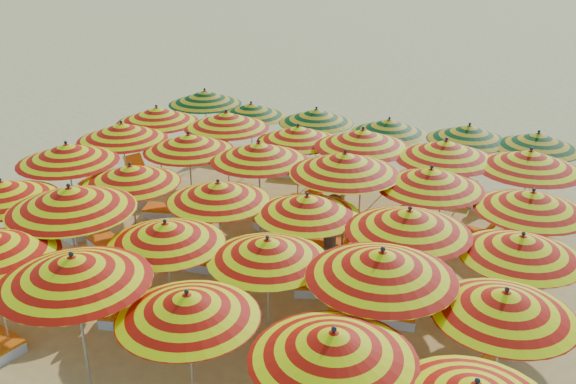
# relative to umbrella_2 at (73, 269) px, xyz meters

# --- Properties ---
(ground) EXTENTS (120.00, 120.00, 0.00)m
(ground) POSITION_rel_umbrella_2_xyz_m (1.16, 5.15, -2.28)
(ground) COLOR #EDC969
(ground) RESTS_ON ground
(umbrella_2) EXTENTS (2.62, 2.62, 2.59)m
(umbrella_2) POSITION_rel_umbrella_2_xyz_m (0.00, 0.00, 0.00)
(umbrella_2) COLOR silver
(umbrella_2) RESTS_ON ground
(umbrella_3) EXTENTS (2.22, 2.22, 2.32)m
(umbrella_3) POSITION_rel_umbrella_2_xyz_m (1.98, 0.15, -0.24)
(umbrella_3) COLOR silver
(umbrella_3) RESTS_ON ground
(umbrella_4) EXTENTS (2.62, 2.62, 2.44)m
(umbrella_4) POSITION_rel_umbrella_2_xyz_m (4.33, -0.00, -0.14)
(umbrella_4) COLOR silver
(umbrella_4) RESTS_ON ground
(umbrella_6) EXTENTS (2.72, 2.72, 2.42)m
(umbrella_6) POSITION_rel_umbrella_2_xyz_m (-3.80, 2.16, -0.15)
(umbrella_6) COLOR silver
(umbrella_6) RESTS_ON ground
(umbrella_7) EXTENTS (2.73, 2.73, 2.66)m
(umbrella_7) POSITION_rel_umbrella_2_xyz_m (-1.85, 2.04, 0.06)
(umbrella_7) COLOR silver
(umbrella_7) RESTS_ON ground
(umbrella_8) EXTENTS (2.60, 2.60, 2.32)m
(umbrella_8) POSITION_rel_umbrella_2_xyz_m (0.32, 2.04, -0.24)
(umbrella_8) COLOR silver
(umbrella_8) RESTS_ON ground
(umbrella_9) EXTENTS (2.26, 2.26, 2.28)m
(umbrella_9) POSITION_rel_umbrella_2_xyz_m (2.27, 2.28, -0.27)
(umbrella_9) COLOR silver
(umbrella_9) RESTS_ON ground
(umbrella_10) EXTENTS (3.21, 3.21, 2.60)m
(umbrella_10) POSITION_rel_umbrella_2_xyz_m (4.37, 2.10, 0.01)
(umbrella_10) COLOR silver
(umbrella_10) RESTS_ON ground
(umbrella_11) EXTENTS (2.40, 2.40, 2.33)m
(umbrella_11) POSITION_rel_umbrella_2_xyz_m (6.27, 2.12, -0.23)
(umbrella_11) COLOR silver
(umbrella_11) RESTS_ON ground
(umbrella_12) EXTENTS (2.67, 2.67, 2.54)m
(umbrella_12) POSITION_rel_umbrella_2_xyz_m (-3.96, 4.31, -0.05)
(umbrella_12) COLOR silver
(umbrella_12) RESTS_ON ground
(umbrella_13) EXTENTS (2.81, 2.81, 2.36)m
(umbrella_13) POSITION_rel_umbrella_2_xyz_m (-2.01, 4.13, -0.21)
(umbrella_13) COLOR silver
(umbrella_13) RESTS_ON ground
(umbrella_14) EXTENTS (2.62, 2.62, 2.34)m
(umbrella_14) POSITION_rel_umbrella_2_xyz_m (0.26, 4.08, -0.22)
(umbrella_14) COLOR silver
(umbrella_14) RESTS_ON ground
(umbrella_15) EXTENTS (2.51, 2.51, 2.30)m
(umbrella_15) POSITION_rel_umbrella_2_xyz_m (2.20, 4.27, -0.25)
(umbrella_15) COLOR silver
(umbrella_15) RESTS_ON ground
(umbrella_16) EXTENTS (2.45, 2.45, 2.50)m
(umbrella_16) POSITION_rel_umbrella_2_xyz_m (4.33, 4.01, -0.08)
(umbrella_16) COLOR silver
(umbrella_16) RESTS_ON ground
(umbrella_17) EXTENTS (2.35, 2.35, 2.32)m
(umbrella_17) POSITION_rel_umbrella_2_xyz_m (6.31, 4.16, -0.24)
(umbrella_17) COLOR silver
(umbrella_17) RESTS_ON ground
(umbrella_18) EXTENTS (2.92, 2.92, 2.51)m
(umbrella_18) POSITION_rel_umbrella_2_xyz_m (-3.89, 6.29, -0.07)
(umbrella_18) COLOR silver
(umbrella_18) RESTS_ON ground
(umbrella_19) EXTENTS (2.70, 2.70, 2.45)m
(umbrella_19) POSITION_rel_umbrella_2_xyz_m (-1.87, 6.33, -0.12)
(umbrella_19) COLOR silver
(umbrella_19) RESTS_ON ground
(umbrella_20) EXTENTS (2.86, 2.86, 2.52)m
(umbrella_20) POSITION_rel_umbrella_2_xyz_m (0.11, 6.30, -0.07)
(umbrella_20) COLOR silver
(umbrella_20) RESTS_ON ground
(umbrella_21) EXTENTS (2.91, 2.91, 2.65)m
(umbrella_21) POSITION_rel_umbrella_2_xyz_m (2.35, 6.10, 0.05)
(umbrella_21) COLOR silver
(umbrella_21) RESTS_ON ground
(umbrella_22) EXTENTS (2.75, 2.75, 2.48)m
(umbrella_22) POSITION_rel_umbrella_2_xyz_m (4.22, 6.35, -0.10)
(umbrella_22) COLOR silver
(umbrella_22) RESTS_ON ground
(umbrella_23) EXTENTS (2.99, 2.99, 2.40)m
(umbrella_23) POSITION_rel_umbrella_2_xyz_m (6.32, 6.10, -0.17)
(umbrella_23) COLOR silver
(umbrella_23) RESTS_ON ground
(umbrella_24) EXTENTS (2.75, 2.75, 2.49)m
(umbrella_24) POSITION_rel_umbrella_2_xyz_m (-3.98, 8.01, -0.09)
(umbrella_24) COLOR silver
(umbrella_24) RESTS_ON ground
(umbrella_25) EXTENTS (3.10, 3.10, 2.51)m
(umbrella_25) POSITION_rel_umbrella_2_xyz_m (-1.88, 8.29, -0.07)
(umbrella_25) COLOR silver
(umbrella_25) RESTS_ON ground
(umbrella_26) EXTENTS (2.89, 2.89, 2.37)m
(umbrella_26) POSITION_rel_umbrella_2_xyz_m (0.26, 8.33, -0.20)
(umbrella_26) COLOR silver
(umbrella_26) RESTS_ON ground
(umbrella_27) EXTENTS (2.69, 2.69, 2.59)m
(umbrella_27) POSITION_rel_umbrella_2_xyz_m (2.12, 8.10, -0.00)
(umbrella_27) COLOR silver
(umbrella_27) RESTS_ON ground
(umbrella_28) EXTENTS (2.94, 2.94, 2.58)m
(umbrella_28) POSITION_rel_umbrella_2_xyz_m (4.19, 8.09, -0.01)
(umbrella_28) COLOR silver
(umbrella_28) RESTS_ON ground
(umbrella_29) EXTENTS (2.82, 2.82, 2.56)m
(umbrella_29) POSITION_rel_umbrella_2_xyz_m (6.08, 8.20, -0.02)
(umbrella_29) COLOR silver
(umbrella_29) RESTS_ON ground
(umbrella_30) EXTENTS (3.00, 3.00, 2.46)m
(umbrella_30) POSITION_rel_umbrella_2_xyz_m (-3.80, 10.36, -0.12)
(umbrella_30) COLOR silver
(umbrella_30) RESTS_ON ground
(umbrella_31) EXTENTS (2.78, 2.78, 2.30)m
(umbrella_31) POSITION_rel_umbrella_2_xyz_m (-2.03, 10.09, -0.26)
(umbrella_31) COLOR silver
(umbrella_31) RESTS_ON ground
(umbrella_32) EXTENTS (2.78, 2.78, 2.33)m
(umbrella_32) POSITION_rel_umbrella_2_xyz_m (0.05, 10.19, -0.23)
(umbrella_32) COLOR silver
(umbrella_32) RESTS_ON ground
(umbrella_33) EXTENTS (2.55, 2.55, 2.27)m
(umbrella_33) POSITION_rel_umbrella_2_xyz_m (2.21, 10.24, -0.28)
(umbrella_33) COLOR silver
(umbrella_33) RESTS_ON ground
(umbrella_34) EXTENTS (2.87, 2.87, 2.35)m
(umbrella_34) POSITION_rel_umbrella_2_xyz_m (4.38, 10.32, -0.21)
(umbrella_34) COLOR silver
(umbrella_34) RESTS_ON ground
(umbrella_35) EXTENTS (2.84, 2.84, 2.37)m
(umbrella_35) POSITION_rel_umbrella_2_xyz_m (6.12, 10.31, -0.20)
(umbrella_35) COLOR silver
(umbrella_35) RESTS_ON ground
(lounger_3) EXTENTS (1.82, 0.96, 0.69)m
(lounger_3) POSITION_rel_umbrella_2_xyz_m (-2.35, 2.08, -2.13)
(lounger_3) COLOR white
(lounger_3) RESTS_ON ground
(lounger_4) EXTENTS (1.83, 1.05, 0.69)m
(lounger_4) POSITION_rel_umbrella_2_xyz_m (-0.28, 1.88, -2.13)
(lounger_4) COLOR white
(lounger_4) RESTS_ON ground
(lounger_6) EXTENTS (1.83, 1.07, 0.69)m
(lounger_6) POSITION_rel_umbrella_2_xyz_m (-4.56, 4.44, -2.13)
(lounger_6) COLOR white
(lounger_6) RESTS_ON ground
(lounger_7) EXTENTS (1.82, 1.25, 0.69)m
(lounger_7) POSITION_rel_umbrella_2_xyz_m (-2.52, 3.91, -2.13)
(lounger_7) COLOR white
(lounger_7) RESTS_ON ground
(lounger_8) EXTENTS (1.80, 0.85, 0.69)m
(lounger_8) POSITION_rel_umbrella_2_xyz_m (-0.34, 4.29, -2.13)
(lounger_8) COLOR white
(lounger_8) RESTS_ON ground
(lounger_9) EXTENTS (1.82, 1.21, 0.69)m
(lounger_9) POSITION_rel_umbrella_2_xyz_m (2.70, 4.50, -2.13)
(lounger_9) COLOR white
(lounger_9) RESTS_ON ground
(lounger_10) EXTENTS (1.80, 0.83, 0.69)m
(lounger_10) POSITION_rel_umbrella_2_xyz_m (3.83, 3.92, -2.13)
(lounger_10) COLOR white
(lounger_10) RESTS_ON ground
(lounger_11) EXTENTS (1.83, 1.07, 0.69)m
(lounger_11) POSITION_rel_umbrella_2_xyz_m (5.81, 4.31, -2.13)
(lounger_11) COLOR white
(lounger_11) RESTS_ON ground
(lounger_12) EXTENTS (1.80, 0.86, 0.69)m
(lounger_12) POSITION_rel_umbrella_2_xyz_m (-4.49, 6.29, -2.13)
(lounger_12) COLOR white
(lounger_12) RESTS_ON ground
(lounger_13) EXTENTS (1.82, 1.03, 0.69)m
(lounger_13) POSITION_rel_umbrella_2_xyz_m (-2.38, 6.38, -2.13)
(lounger_13) COLOR white
(lounger_13) RESTS_ON ground
(lounger_14) EXTENTS (1.82, 1.19, 0.69)m
(lounger_14) POSITION_rel_umbrella_2_xyz_m (0.62, 6.51, -2.13)
(lounger_14) COLOR white
(lounger_14) RESTS_ON ground
(lounger_15) EXTENTS (1.80, 0.85, 0.69)m
(lounger_15) POSITION_rel_umbrella_2_xyz_m (1.85, 6.16, -2.13)
(lounger_15) COLOR white
(lounger_15) RESTS_ON ground
(lounger_16) EXTENTS (1.82, 1.23, 0.69)m
(lounger_16) POSITION_rel_umbrella_2_xyz_m (-4.57, 8.03, -2.13)
(lounger_16) COLOR white
(lounger_16) RESTS_ON ground
(lounger_17) EXTENTS (1.81, 0.89, 0.69)m
(lounger_17) POSITION_rel_umbrella_2_xyz_m (0.86, 8.14, -2.13)
(lounger_17) COLOR white
(lounger_17) RESTS_ON ground
(lounger_18) EXTENTS (1.82, 1.00, 0.69)m
(lounger_18) POSITION_rel_umbrella_2_xyz_m (1.52, 7.94, -2.13)
(lounger_18) COLOR white
(lounger_18) RESTS_ON ground
(lounger_19) EXTENTS (1.79, 0.77, 0.69)m
(lounger_19) POSITION_rel_umbrella_2_xyz_m (4.78, 8.15, -2.13)
(lounger_19) COLOR white
(lounger_19) RESTS_ON ground
(lounger_20) EXTENTS (1.74, 0.60, 0.69)m
(lounger_20) POSITION_rel_umbrella_2_xyz_m (-3.30, 10.50, -2.13)
(lounger_20) COLOR white
(lounger_20) RESTS_ON ground
(lounger_21) EXTENTS (1.81, 0.87, 0.69)m
(lounger_21) POSITION_rel_umbrella_2_xyz_m (-0.46, 10.38, -2.13)
(lounger_21) COLOR white
(lounger_21) RESTS_ON ground
(lounger_22) EXTENTS (1.74, 0.59, 0.69)m
(lounger_22) POSITION_rel_umbrella_2_xyz_m (3.79, 10.39, -2.13)
(lounger_22) COLOR white
(lounger_22) RESTS_ON ground
(lounger_23) EXTENTS (1.74, 0.61, 0.69)m
(lounger_23) POSITION_rel_umbrella_2_xyz_m (5.52, 10.22, -2.13)
(lounger_23) COLOR white
(lounger_23) RESTS_ON ground
(beachgoer_a) EXTENTS (0.53, 0.58, 1.33)m
(beachgoer_a) POSITION_rel_umbrella_2_xyz_m (3.39, 3.28, -1.62)
(beachgoer_a) COLOR #DEA67D
(beachgoer_a) RESTS_ON ground
(beachgoer_b) EXTENTS (0.98, 0.97, 1.59)m
(beachgoer_b) POSITION_rel_umbrella_2_xyz_m (2.18, 5.97, -1.48)
(beachgoer_b) COLOR tan
(beachgoer_b) RESTS_ON ground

